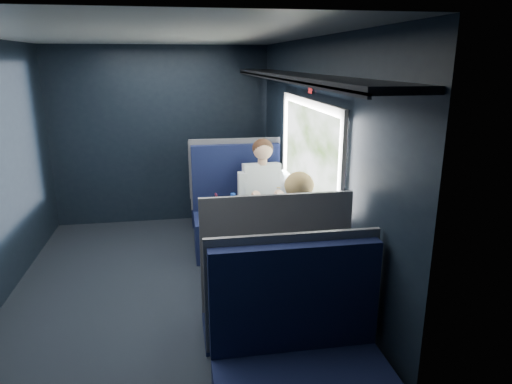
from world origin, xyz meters
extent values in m
cube|color=black|center=(0.00, 0.00, -0.01)|extent=(2.80, 4.20, 0.01)
cube|color=black|center=(1.45, 0.00, 1.15)|extent=(0.10, 4.20, 2.30)
cube|color=black|center=(0.00, 2.15, 1.15)|extent=(2.80, 0.10, 2.30)
cube|color=black|center=(0.00, -2.15, 1.15)|extent=(2.80, 0.10, 2.30)
cube|color=silver|center=(0.00, 0.00, 2.35)|extent=(2.80, 4.20, 0.10)
cube|color=beige|center=(1.38, 0.00, 1.74)|extent=(0.03, 1.84, 0.07)
cube|color=beige|center=(1.38, 0.00, 0.90)|extent=(0.03, 1.84, 0.07)
cube|color=beige|center=(1.38, -0.89, 1.32)|extent=(0.03, 0.07, 0.78)
cube|color=beige|center=(1.38, 0.89, 1.32)|extent=(0.03, 0.07, 0.78)
cube|color=black|center=(1.22, 0.00, 1.98)|extent=(0.36, 4.10, 0.04)
cube|color=black|center=(1.05, 0.00, 1.96)|extent=(0.02, 4.10, 0.03)
cube|color=red|center=(1.38, 0.00, 1.89)|extent=(0.01, 0.10, 0.12)
cylinder|color=#54565E|center=(0.88, 0.00, 0.35)|extent=(0.08, 0.08, 0.70)
cube|color=silver|center=(1.06, 0.00, 0.72)|extent=(0.62, 1.00, 0.04)
cube|color=black|center=(0.85, 0.78, 0.23)|extent=(1.00, 0.50, 0.45)
cube|color=black|center=(0.85, 1.08, 0.82)|extent=(1.00, 0.10, 0.75)
cube|color=#54565E|center=(0.85, 1.14, 0.85)|extent=(1.04, 0.03, 0.82)
cube|color=#54565E|center=(0.85, 0.73, 0.55)|extent=(0.06, 0.40, 0.20)
cube|color=#4F101A|center=(0.59, 0.76, 0.56)|extent=(0.32, 0.19, 0.21)
cylinder|color=#4F101A|center=(0.59, 0.76, 0.71)|extent=(0.04, 0.13, 0.03)
cylinder|color=silver|center=(0.76, 0.61, 0.58)|extent=(0.10, 0.10, 0.26)
cylinder|color=#1741B3|center=(0.76, 0.61, 0.74)|extent=(0.05, 0.05, 0.06)
cube|color=black|center=(0.85, -0.78, 0.23)|extent=(1.00, 0.50, 0.45)
cube|color=black|center=(0.85, -1.08, 0.82)|extent=(1.00, 0.10, 0.75)
cube|color=#54565E|center=(0.85, -1.14, 0.85)|extent=(1.04, 0.03, 0.82)
cube|color=#54565E|center=(0.85, -0.73, 0.55)|extent=(0.06, 0.40, 0.20)
cube|color=black|center=(0.85, 1.88, 0.23)|extent=(1.00, 0.40, 0.45)
cube|color=black|center=(0.85, 1.64, 0.78)|extent=(1.00, 0.10, 0.66)
cube|color=#54565E|center=(0.85, 1.59, 0.80)|extent=(1.04, 0.03, 0.72)
cube|color=black|center=(0.85, -1.64, 0.78)|extent=(1.00, 0.10, 0.66)
cube|color=#54565E|center=(0.85, -1.59, 0.80)|extent=(1.04, 0.03, 0.72)
cube|color=black|center=(1.10, 0.64, 0.53)|extent=(0.36, 0.44, 0.16)
cube|color=black|center=(1.10, 0.44, 0.23)|extent=(0.32, 0.12, 0.45)
cube|color=silver|center=(1.10, 0.80, 0.78)|extent=(0.40, 0.29, 0.53)
cylinder|color=#D8A88C|center=(1.10, 0.76, 1.06)|extent=(0.10, 0.10, 0.06)
sphere|color=#D8A88C|center=(1.10, 0.74, 1.20)|extent=(0.21, 0.21, 0.21)
sphere|color=#382114|center=(1.10, 0.76, 1.21)|extent=(0.22, 0.22, 0.22)
cube|color=silver|center=(0.88, 0.76, 0.78)|extent=(0.09, 0.12, 0.34)
cube|color=silver|center=(1.32, 0.76, 0.78)|extent=(0.09, 0.12, 0.34)
cube|color=black|center=(1.10, -0.64, 0.53)|extent=(0.36, 0.44, 0.16)
cube|color=black|center=(1.10, -0.44, 0.23)|extent=(0.32, 0.12, 0.45)
cube|color=black|center=(1.10, -0.80, 0.78)|extent=(0.40, 0.29, 0.53)
cylinder|color=#D8A88C|center=(1.10, -0.76, 1.06)|extent=(0.10, 0.10, 0.06)
sphere|color=#D8A88C|center=(1.10, -0.74, 1.20)|extent=(0.21, 0.21, 0.21)
sphere|color=tan|center=(1.10, -0.76, 1.21)|extent=(0.22, 0.22, 0.22)
cube|color=black|center=(0.88, -0.76, 0.78)|extent=(0.09, 0.12, 0.34)
cube|color=black|center=(1.32, -0.76, 0.78)|extent=(0.09, 0.12, 0.34)
cube|color=tan|center=(1.10, -0.86, 0.90)|extent=(0.26, 0.07, 0.36)
cube|color=white|center=(1.07, 0.08, 0.74)|extent=(0.60, 0.82, 0.01)
cube|color=silver|center=(1.17, 0.03, 0.75)|extent=(0.23, 0.31, 0.01)
cube|color=silver|center=(1.28, 0.03, 0.86)|extent=(0.02, 0.30, 0.21)
cube|color=black|center=(1.27, 0.03, 0.86)|extent=(0.01, 0.26, 0.17)
cylinder|color=silver|center=(1.33, 0.30, 0.82)|extent=(0.06, 0.06, 0.17)
cylinder|color=#1741B3|center=(1.33, 0.30, 0.93)|extent=(0.03, 0.03, 0.04)
cylinder|color=white|center=(1.33, 0.44, 0.78)|extent=(0.06, 0.06, 0.08)
camera|label=1|loc=(0.23, -3.95, 2.11)|focal=32.00mm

